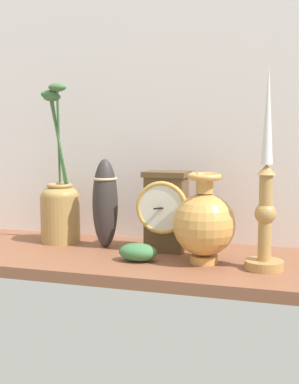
{
  "coord_description": "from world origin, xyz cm",
  "views": [
    {
      "loc": [
        46.54,
        -111.96,
        28.01
      ],
      "look_at": [
        10.96,
        0.0,
        14.0
      ],
      "focal_mm": 51.41,
      "sensor_mm": 36.0,
      "label": 1
    }
  ],
  "objects_px": {
    "brass_vase_bulbous": "(204,223)",
    "tall_ceramic_vase": "(105,203)",
    "candlestick_tall_left": "(266,202)",
    "mantel_clock": "(166,210)",
    "brass_vase_jar": "(60,205)"
  },
  "relations": [
    {
      "from": "brass_vase_jar",
      "to": "tall_ceramic_vase",
      "type": "relative_size",
      "value": 1.84
    },
    {
      "from": "brass_vase_bulbous",
      "to": "tall_ceramic_vase",
      "type": "height_order",
      "value": "tall_ceramic_vase"
    },
    {
      "from": "candlestick_tall_left",
      "to": "tall_ceramic_vase",
      "type": "distance_m",
      "value": 0.39
    },
    {
      "from": "mantel_clock",
      "to": "candlestick_tall_left",
      "type": "distance_m",
      "value": 0.25
    },
    {
      "from": "brass_vase_jar",
      "to": "tall_ceramic_vase",
      "type": "xyz_separation_m",
      "value": [
        0.13,
        -0.02,
        0.01
      ]
    },
    {
      "from": "mantel_clock",
      "to": "brass_vase_bulbous",
      "type": "bearing_deg",
      "value": -37.74
    },
    {
      "from": "brass_vase_jar",
      "to": "tall_ceramic_vase",
      "type": "bearing_deg",
      "value": -9.56
    },
    {
      "from": "candlestick_tall_left",
      "to": "mantel_clock",
      "type": "bearing_deg",
      "value": 157.44
    },
    {
      "from": "candlestick_tall_left",
      "to": "tall_ceramic_vase",
      "type": "height_order",
      "value": "candlestick_tall_left"
    },
    {
      "from": "tall_ceramic_vase",
      "to": "candlestick_tall_left",
      "type": "bearing_deg",
      "value": -13.7
    },
    {
      "from": "brass_vase_bulbous",
      "to": "brass_vase_jar",
      "type": "bearing_deg",
      "value": 165.33
    },
    {
      "from": "candlestick_tall_left",
      "to": "brass_vase_bulbous",
      "type": "distance_m",
      "value": 0.14
    },
    {
      "from": "tall_ceramic_vase",
      "to": "brass_vase_bulbous",
      "type": "bearing_deg",
      "value": -17.19
    },
    {
      "from": "mantel_clock",
      "to": "candlestick_tall_left",
      "type": "xyz_separation_m",
      "value": [
        0.23,
        -0.1,
        0.04
      ]
    },
    {
      "from": "brass_vase_bulbous",
      "to": "brass_vase_jar",
      "type": "height_order",
      "value": "brass_vase_jar"
    }
  ]
}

